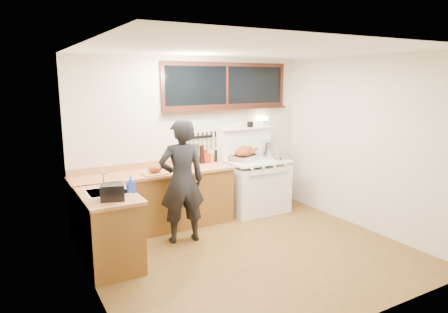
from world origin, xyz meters
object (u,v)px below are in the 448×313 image
man (182,181)px  cutting_board (155,171)px  roast_turkey (244,155)px  vintage_stove (256,185)px

man → cutting_board: 0.51m
roast_turkey → man: bearing=-156.1°
vintage_stove → cutting_board: vintage_stove is taller
vintage_stove → man: size_ratio=0.92×
vintage_stove → roast_turkey: 0.58m
man → roast_turkey: (1.41, 0.62, 0.13)m
man → roast_turkey: 1.55m
man → cutting_board: man is taller
vintage_stove → roast_turkey: (-0.21, 0.05, 0.53)m
cutting_board → roast_turkey: size_ratio=0.70×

